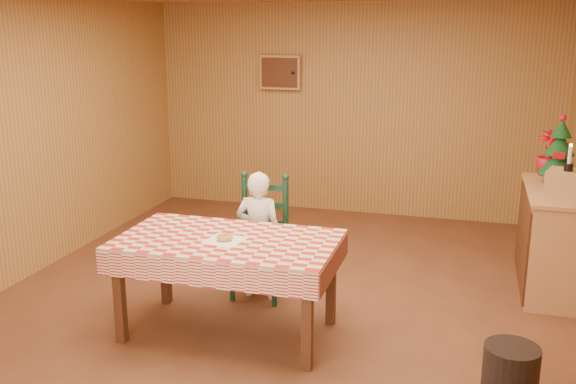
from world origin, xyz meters
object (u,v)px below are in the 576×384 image
at_px(seated_child, 259,235).
at_px(crate, 566,186).
at_px(ladder_chair, 261,240).
at_px(dining_table, 228,249).
at_px(christmas_tree, 559,152).
at_px(storage_bin, 510,372).
at_px(shelf_unit, 553,240).

xyz_separation_m(seated_child, crate, (2.47, 0.49, 0.49)).
distance_m(ladder_chair, seated_child, 0.08).
distance_m(seated_child, crate, 2.57).
relative_size(dining_table, christmas_tree, 2.67).
distance_m(seated_child, storage_bin, 2.34).
xyz_separation_m(dining_table, storage_bin, (2.05, -0.33, -0.51)).
height_order(dining_table, ladder_chair, ladder_chair).
bearing_deg(shelf_unit, christmas_tree, 88.02).
height_order(seated_child, crate, crate).
xyz_separation_m(ladder_chair, crate, (2.47, 0.43, 0.55)).
bearing_deg(storage_bin, shelf_unit, 78.10).
relative_size(dining_table, shelf_unit, 1.34).
height_order(dining_table, christmas_tree, christmas_tree).
bearing_deg(storage_bin, crate, 74.86).
xyz_separation_m(shelf_unit, storage_bin, (-0.41, -1.95, -0.29)).
bearing_deg(crate, ladder_chair, -170.04).
bearing_deg(storage_bin, christmas_tree, 79.20).
height_order(dining_table, seated_child, seated_child).
distance_m(dining_table, storage_bin, 2.14).
relative_size(dining_table, ladder_chair, 1.53).
xyz_separation_m(seated_child, christmas_tree, (2.47, 1.14, 0.65)).
height_order(ladder_chair, seated_child, seated_child).
distance_m(crate, storage_bin, 1.83).
bearing_deg(crate, dining_table, -153.70).
distance_m(shelf_unit, storage_bin, 2.02).
xyz_separation_m(seated_child, shelf_unit, (2.46, 0.89, -0.10)).
xyz_separation_m(dining_table, christmas_tree, (2.47, 1.87, 0.52)).
relative_size(ladder_chair, shelf_unit, 0.87).
bearing_deg(dining_table, christmas_tree, 37.14).
height_order(seated_child, christmas_tree, christmas_tree).
bearing_deg(seated_child, storage_bin, 152.56).
height_order(shelf_unit, christmas_tree, christmas_tree).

